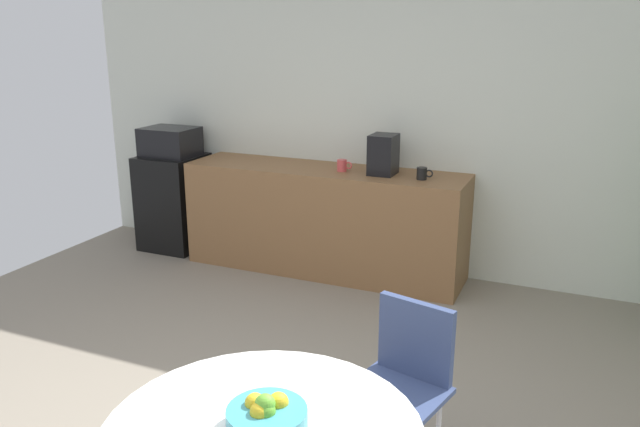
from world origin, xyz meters
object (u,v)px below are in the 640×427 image
(microwave, at_px, (170,142))
(fruit_bowl, at_px, (266,416))
(coffee_maker, at_px, (383,154))
(chair_navy, at_px, (405,370))
(mug_white, at_px, (342,165))
(mug_green, at_px, (422,173))
(mini_fridge, at_px, (174,202))

(microwave, bearing_deg, fruit_bowl, -49.62)
(coffee_maker, bearing_deg, chair_navy, -69.38)
(mug_white, bearing_deg, mug_green, -2.63)
(microwave, distance_m, chair_navy, 3.69)
(chair_navy, relative_size, coffee_maker, 2.59)
(fruit_bowl, bearing_deg, mug_green, 95.11)
(microwave, xyz_separation_m, coffee_maker, (2.06, 0.00, 0.04))
(mug_white, xyz_separation_m, coffee_maker, (0.34, 0.03, 0.11))
(fruit_bowl, distance_m, mug_white, 3.26)
(mini_fridge, distance_m, mug_green, 2.45)
(microwave, bearing_deg, mug_white, -0.93)
(microwave, height_order, chair_navy, microwave)
(mug_green, bearing_deg, mini_fridge, 178.59)
(mug_white, bearing_deg, coffee_maker, 4.74)
(mini_fridge, relative_size, fruit_bowl, 3.25)
(microwave, xyz_separation_m, chair_navy, (2.90, -2.23, -0.50))
(fruit_bowl, distance_m, mug_green, 3.10)
(chair_navy, xyz_separation_m, mug_white, (-1.18, 2.20, 0.43))
(fruit_bowl, bearing_deg, microwave, 130.38)
(mug_white, bearing_deg, microwave, 179.07)
(mini_fridge, distance_m, mug_white, 1.79)
(chair_navy, distance_m, coffee_maker, 2.44)
(microwave, xyz_separation_m, fruit_bowl, (2.67, -3.14, -0.23))
(fruit_bowl, height_order, coffee_maker, coffee_maker)
(mug_white, relative_size, coffee_maker, 0.40)
(microwave, bearing_deg, chair_navy, -37.56)
(mini_fridge, distance_m, fruit_bowl, 4.14)
(mini_fridge, height_order, mug_green, mug_green)
(mini_fridge, relative_size, mug_white, 6.89)
(chair_navy, height_order, fruit_bowl, fruit_bowl)
(mini_fridge, xyz_separation_m, mug_white, (1.72, -0.03, 0.50))
(microwave, xyz_separation_m, mug_green, (2.40, -0.06, -0.07))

